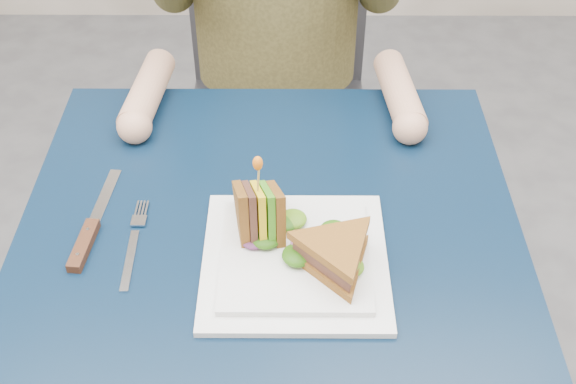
{
  "coord_description": "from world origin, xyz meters",
  "views": [
    {
      "loc": [
        0.03,
        -0.75,
        1.49
      ],
      "look_at": [
        0.03,
        -0.01,
        0.82
      ],
      "focal_mm": 45.0,
      "sensor_mm": 36.0,
      "label": 1
    }
  ],
  "objects_px": {
    "chair": "(278,76)",
    "fork": "(133,246)",
    "table": "(270,269)",
    "sandwich_flat": "(336,254)",
    "plate": "(295,259)",
    "knife": "(88,236)",
    "sandwich_upright": "(260,213)"
  },
  "relations": [
    {
      "from": "chair",
      "to": "knife",
      "type": "xyz_separation_m",
      "value": [
        -0.26,
        -0.72,
        0.2
      ]
    },
    {
      "from": "table",
      "to": "fork",
      "type": "height_order",
      "value": "fork"
    },
    {
      "from": "chair",
      "to": "fork",
      "type": "xyz_separation_m",
      "value": [
        -0.2,
        -0.74,
        0.19
      ]
    },
    {
      "from": "knife",
      "to": "sandwich_upright",
      "type": "bearing_deg",
      "value": -0.25
    },
    {
      "from": "chair",
      "to": "sandwich_flat",
      "type": "distance_m",
      "value": 0.83
    },
    {
      "from": "plate",
      "to": "knife",
      "type": "distance_m",
      "value": 0.31
    },
    {
      "from": "fork",
      "to": "sandwich_flat",
      "type": "bearing_deg",
      "value": -10.71
    },
    {
      "from": "chair",
      "to": "sandwich_flat",
      "type": "height_order",
      "value": "chair"
    },
    {
      "from": "plate",
      "to": "knife",
      "type": "relative_size",
      "value": 1.17
    },
    {
      "from": "chair",
      "to": "sandwich_flat",
      "type": "bearing_deg",
      "value": -83.34
    },
    {
      "from": "chair",
      "to": "plate",
      "type": "xyz_separation_m",
      "value": [
        0.04,
        -0.77,
        0.2
      ]
    },
    {
      "from": "plate",
      "to": "sandwich_upright",
      "type": "relative_size",
      "value": 1.82
    },
    {
      "from": "plate",
      "to": "sandwich_flat",
      "type": "relative_size",
      "value": 1.34
    },
    {
      "from": "plate",
      "to": "sandwich_flat",
      "type": "distance_m",
      "value": 0.07
    },
    {
      "from": "plate",
      "to": "sandwich_flat",
      "type": "xyz_separation_m",
      "value": [
        0.05,
        -0.02,
        0.04
      ]
    },
    {
      "from": "chair",
      "to": "plate",
      "type": "height_order",
      "value": "chair"
    },
    {
      "from": "chair",
      "to": "fork",
      "type": "relative_size",
      "value": 5.19
    },
    {
      "from": "plate",
      "to": "sandwich_flat",
      "type": "bearing_deg",
      "value": -24.44
    },
    {
      "from": "table",
      "to": "sandwich_flat",
      "type": "bearing_deg",
      "value": -42.21
    },
    {
      "from": "chair",
      "to": "fork",
      "type": "height_order",
      "value": "chair"
    },
    {
      "from": "table",
      "to": "sandwich_flat",
      "type": "distance_m",
      "value": 0.18
    },
    {
      "from": "table",
      "to": "fork",
      "type": "bearing_deg",
      "value": -171.43
    },
    {
      "from": "table",
      "to": "chair",
      "type": "height_order",
      "value": "chair"
    },
    {
      "from": "sandwich_upright",
      "to": "fork",
      "type": "distance_m",
      "value": 0.19
    },
    {
      "from": "plate",
      "to": "knife",
      "type": "height_order",
      "value": "plate"
    },
    {
      "from": "table",
      "to": "fork",
      "type": "relative_size",
      "value": 4.18
    },
    {
      "from": "sandwich_flat",
      "to": "knife",
      "type": "relative_size",
      "value": 0.88
    },
    {
      "from": "plate",
      "to": "sandwich_upright",
      "type": "bearing_deg",
      "value": 138.09
    },
    {
      "from": "sandwich_flat",
      "to": "sandwich_upright",
      "type": "relative_size",
      "value": 1.36
    },
    {
      "from": "sandwich_upright",
      "to": "plate",
      "type": "bearing_deg",
      "value": -41.91
    },
    {
      "from": "fork",
      "to": "table",
      "type": "bearing_deg",
      "value": 8.57
    },
    {
      "from": "plate",
      "to": "fork",
      "type": "relative_size",
      "value": 1.45
    }
  ]
}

